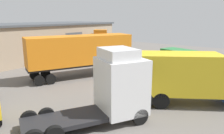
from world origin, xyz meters
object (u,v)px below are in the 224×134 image
(tractor_unit_white, at_px, (113,88))
(container_trailer_black, at_px, (80,51))
(tractor_unit_orange, at_px, (103,46))
(delivery_van_green, at_px, (183,61))
(oil_drum, at_px, (150,70))
(gravel_pile, at_px, (161,58))
(box_truck_blue, at_px, (190,76))

(tractor_unit_white, xyz_separation_m, container_trailer_black, (5.52, 8.13, 0.64))
(container_trailer_black, bearing_deg, tractor_unit_orange, 48.78)
(delivery_van_green, distance_m, oil_drum, 3.47)
(tractor_unit_white, distance_m, gravel_pile, 16.65)
(gravel_pile, bearing_deg, delivery_van_green, -131.38)
(box_truck_blue, xyz_separation_m, tractor_unit_orange, (8.14, 14.23, -0.01))
(container_trailer_black, height_order, tractor_unit_orange, tractor_unit_orange)
(tractor_unit_white, bearing_deg, oil_drum, 43.75)
(delivery_van_green, relative_size, box_truck_blue, 0.71)
(container_trailer_black, distance_m, delivery_van_green, 10.46)
(tractor_unit_white, xyz_separation_m, oil_drum, (10.41, 3.04, -1.50))
(tractor_unit_white, height_order, box_truck_blue, tractor_unit_white)
(oil_drum, bearing_deg, box_truck_blue, -133.53)
(tractor_unit_white, bearing_deg, container_trailer_black, 83.29)
(delivery_van_green, bearing_deg, box_truck_blue, 131.28)
(delivery_van_green, distance_m, gravel_pile, 5.35)
(container_trailer_black, bearing_deg, tractor_unit_white, -99.90)
(delivery_van_green, xyz_separation_m, tractor_unit_orange, (0.70, 11.20, 0.58))
(box_truck_blue, bearing_deg, delivery_van_green, 79.55)
(tractor_unit_orange, xyz_separation_m, oil_drum, (-2.79, -8.59, -1.49))
(container_trailer_black, bearing_deg, oil_drum, -21.89)
(tractor_unit_white, xyz_separation_m, gravel_pile, (16.01, 4.42, -1.19))
(tractor_unit_orange, height_order, oil_drum, tractor_unit_orange)
(box_truck_blue, distance_m, gravel_pile, 13.06)
(delivery_van_green, bearing_deg, oil_drum, 57.82)
(tractor_unit_white, height_order, container_trailer_black, tractor_unit_white)
(container_trailer_black, bearing_deg, delivery_van_green, -23.56)
(container_trailer_black, height_order, oil_drum, container_trailer_black)
(container_trailer_black, relative_size, box_truck_blue, 1.36)
(delivery_van_green, height_order, gravel_pile, delivery_van_green)
(container_trailer_black, bearing_deg, gravel_pile, 4.76)
(oil_drum, bearing_deg, delivery_van_green, -51.34)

